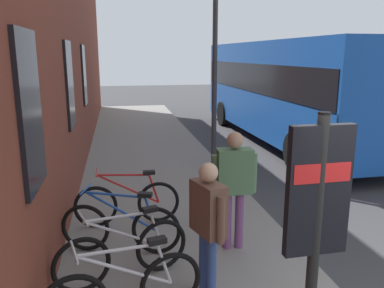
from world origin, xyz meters
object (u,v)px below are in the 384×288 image
Objects in this scene: bicycle_nearest_sign at (121,227)px; transit_info_sign at (317,209)px; city_bus at (285,86)px; pedestrian_crossing_street at (234,179)px; bicycle_beside_lamp at (128,203)px; bicycle_mid_rack at (124,252)px; pedestrian_by_facade at (208,217)px; street_lamp at (215,31)px.

bicycle_nearest_sign is 3.27m from transit_info_sign.
pedestrian_crossing_street is at bearing 151.22° from city_bus.
pedestrian_crossing_street is (2.41, -0.04, -0.52)m from transit_info_sign.
pedestrian_crossing_street reaches higher than bicycle_beside_lamp.
bicycle_mid_rack is at bearing 176.53° from bicycle_beside_lamp.
pedestrian_by_facade is (1.31, 0.61, -0.59)m from transit_info_sign.
city_bus reaches higher than bicycle_nearest_sign.
bicycle_beside_lamp is 4.72m from street_lamp.
pedestrian_crossing_street is (-7.30, 4.01, -0.72)m from city_bus.
pedestrian_crossing_street is at bearing -126.64° from bicycle_beside_lamp.
transit_info_sign is (-3.53, -1.47, 1.21)m from bicycle_beside_lamp.
pedestrian_by_facade is (-2.22, -0.86, 0.62)m from bicycle_beside_lamp.
bicycle_nearest_sign is 0.72× the size of transit_info_sign.
street_lamp is (3.87, -2.35, 2.98)m from bicycle_nearest_sign.
pedestrian_crossing_street is 4.70m from street_lamp.
bicycle_mid_rack and bicycle_beside_lamp have the same top height.
bicycle_mid_rack is 1.85m from pedestrian_crossing_street.
city_bus reaches higher than bicycle_beside_lamp.
street_lamp reaches higher than city_bus.
city_bus is (6.18, -5.51, 1.41)m from bicycle_beside_lamp.
transit_info_sign reaches higher than bicycle_beside_lamp.
pedestrian_by_facade is (-1.27, -0.99, 0.62)m from bicycle_nearest_sign.
bicycle_beside_lamp is 1.00× the size of pedestrian_crossing_street.
bicycle_mid_rack is at bearing -177.90° from bicycle_nearest_sign.
bicycle_nearest_sign is at bearing 38.00° from pedestrian_by_facade.
pedestrian_by_facade is 0.29× the size of street_lamp.
pedestrian_by_facade is at bearing 24.87° from transit_info_sign.
bicycle_nearest_sign is at bearing 31.79° from transit_info_sign.
bicycle_nearest_sign is 0.96m from bicycle_beside_lamp.
transit_info_sign is (-1.82, -1.57, 1.21)m from bicycle_mid_rack.
city_bus is 5.95× the size of pedestrian_crossing_street.
bicycle_mid_rack is 1.71m from bicycle_beside_lamp.
transit_info_sign is 1.56m from pedestrian_by_facade.
bicycle_nearest_sign is 0.97× the size of bicycle_beside_lamp.
street_lamp is at bearing -9.95° from pedestrian_crossing_street.
bicycle_beside_lamp is 8.40m from city_bus.
bicycle_mid_rack is 5.97m from street_lamp.
street_lamp reaches higher than pedestrian_by_facade.
pedestrian_crossing_street is (0.59, -1.61, 0.69)m from bicycle_mid_rack.
street_lamp is (4.04, -0.71, 2.29)m from pedestrian_crossing_street.
street_lamp is at bearing -37.18° from bicycle_beside_lamp.
bicycle_mid_rack is at bearing 153.38° from street_lamp.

